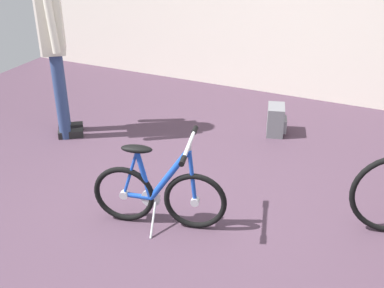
# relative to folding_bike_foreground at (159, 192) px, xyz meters

# --- Properties ---
(ground_plane) EXTENTS (7.47, 7.47, 0.00)m
(ground_plane) POSITION_rel_folding_bike_foreground_xyz_m (0.22, -0.04, -0.27)
(ground_plane) COLOR #473342
(folding_bike_foreground) EXTENTS (0.94, 0.52, 0.69)m
(folding_bike_foreground) POSITION_rel_folding_bike_foreground_xyz_m (0.00, 0.00, 0.00)
(folding_bike_foreground) COLOR black
(folding_bike_foreground) RESTS_ON ground_plane
(visitor_near_wall) EXTENTS (0.39, 0.44, 1.75)m
(visitor_near_wall) POSITION_rel_folding_bike_foreground_xyz_m (-1.55, 0.92, 0.74)
(visitor_near_wall) COLOR navy
(visitor_near_wall) RESTS_ON ground_plane
(backpack_on_floor) EXTENTS (0.24, 0.29, 0.29)m
(backpack_on_floor) POSITION_rel_folding_bike_foreground_xyz_m (0.36, 1.80, -0.13)
(backpack_on_floor) COLOR slate
(backpack_on_floor) RESTS_ON ground_plane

